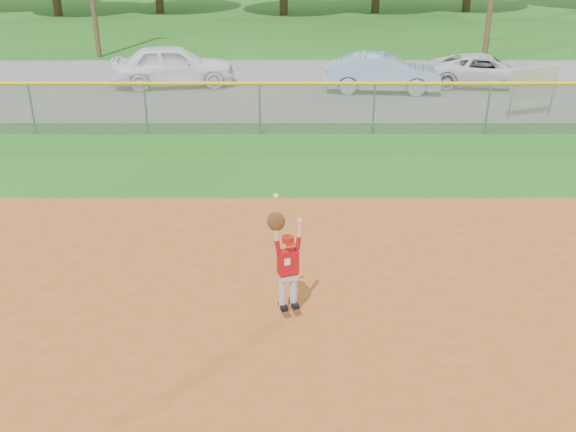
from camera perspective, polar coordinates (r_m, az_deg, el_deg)
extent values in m
plane|color=#206116|center=(10.13, -4.74, -9.71)|extent=(120.00, 120.00, 0.00)
cube|color=slate|center=(25.00, -1.93, 11.45)|extent=(44.00, 10.00, 0.03)
imported|color=white|center=(25.23, -10.16, 13.05)|extent=(4.79, 2.49, 1.56)
imported|color=#7FA4BE|center=(24.23, 8.40, 12.48)|extent=(4.27, 1.81, 1.37)
imported|color=white|center=(25.95, 17.10, 12.27)|extent=(4.45, 2.43, 1.18)
cylinder|color=gray|center=(21.60, 19.18, 9.61)|extent=(0.06, 0.06, 1.20)
cylinder|color=gray|center=(22.63, 22.41, 9.75)|extent=(0.06, 0.06, 1.20)
cube|color=beige|center=(22.00, 21.03, 10.94)|extent=(1.71, 0.67, 1.00)
cube|color=gray|center=(19.01, -2.52, 9.49)|extent=(40.00, 0.03, 1.50)
cylinder|color=yellow|center=(18.83, -2.57, 11.70)|extent=(40.00, 0.10, 0.10)
cylinder|color=gray|center=(20.41, -21.80, 8.83)|extent=(0.06, 0.06, 1.50)
cylinder|color=gray|center=(19.44, -12.52, 9.28)|extent=(0.06, 0.06, 1.50)
cylinder|color=gray|center=(19.01, -2.52, 9.49)|extent=(0.06, 0.06, 1.50)
cylinder|color=gray|center=(19.15, 7.63, 9.42)|extent=(0.06, 0.06, 1.50)
cylinder|color=gray|center=(19.87, 17.32, 9.08)|extent=(0.06, 0.06, 1.50)
cylinder|color=silver|center=(9.98, -0.50, -6.90)|extent=(0.14, 0.14, 0.51)
cylinder|color=silver|center=(10.03, 0.50, -6.72)|extent=(0.14, 0.14, 0.51)
cube|color=black|center=(10.07, -0.44, -8.05)|extent=(0.16, 0.23, 0.07)
cube|color=black|center=(10.12, 0.55, -7.87)|extent=(0.16, 0.23, 0.07)
cube|color=silver|center=(9.86, 0.00, -5.40)|extent=(0.30, 0.22, 0.10)
cube|color=maroon|center=(9.83, 0.00, -5.09)|extent=(0.31, 0.24, 0.04)
cube|color=#AF0C12|center=(9.73, 0.00, -4.10)|extent=(0.34, 0.26, 0.39)
cube|color=white|center=(9.62, -0.06, -4.10)|extent=(0.09, 0.04, 0.11)
sphere|color=beige|center=(9.58, 0.00, -2.36)|extent=(0.22, 0.22, 0.17)
cylinder|color=#AF170A|center=(9.55, 0.00, -2.08)|extent=(0.23, 0.23, 0.08)
cube|color=#AF170A|center=(9.49, 0.19, -2.51)|extent=(0.16, 0.14, 0.02)
cylinder|color=#AF0C12|center=(9.54, -0.92, -2.70)|extent=(0.12, 0.10, 0.21)
cylinder|color=beige|center=(9.44, -1.05, -1.56)|extent=(0.09, 0.08, 0.23)
ellipsoid|color=#4C2D14|center=(9.36, -1.06, -0.50)|extent=(0.29, 0.20, 0.30)
sphere|color=white|center=(9.19, -1.08, 1.79)|extent=(0.10, 0.10, 0.08)
cylinder|color=#AF0C12|center=(9.64, 0.91, -2.40)|extent=(0.12, 0.10, 0.21)
cylinder|color=beige|center=(9.55, 1.04, -1.23)|extent=(0.09, 0.08, 0.23)
sphere|color=beige|center=(9.49, 1.04, -0.46)|extent=(0.10, 0.10, 0.08)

